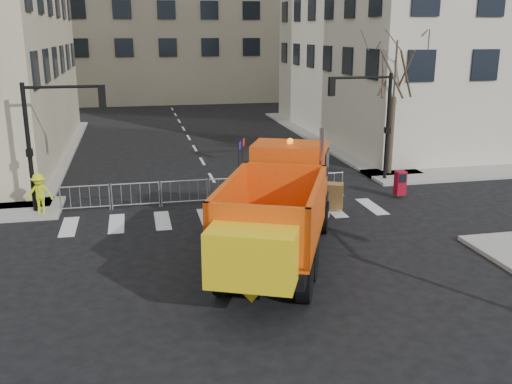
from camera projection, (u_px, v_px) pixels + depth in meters
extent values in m
plane|color=black|center=(263.00, 268.00, 18.30)|extent=(120.00, 120.00, 0.00)
cube|color=gray|center=(222.00, 194.00, 26.28)|extent=(64.00, 5.00, 0.15)
cylinder|color=black|center=(29.00, 150.00, 23.00)|extent=(0.18, 0.18, 5.40)
cylinder|color=black|center=(388.00, 128.00, 28.24)|extent=(0.18, 0.18, 5.40)
cube|color=black|center=(280.00, 229.00, 18.70)|extent=(5.57, 8.40, 0.50)
cylinder|color=black|center=(261.00, 213.00, 21.79)|extent=(0.85, 1.28, 1.23)
cylinder|color=black|center=(323.00, 217.00, 21.34)|extent=(0.85, 1.28, 1.23)
cylinder|color=black|center=(235.00, 256.00, 17.67)|extent=(0.85, 1.28, 1.23)
cylinder|color=black|center=(310.00, 261.00, 17.23)|extent=(0.85, 1.28, 1.23)
cylinder|color=black|center=(223.00, 274.00, 16.30)|extent=(0.85, 1.28, 1.23)
cylinder|color=black|center=(305.00, 281.00, 15.86)|extent=(0.85, 1.28, 1.23)
cube|color=#D9480C|center=(295.00, 179.00, 21.87)|extent=(2.87, 2.58, 1.12)
cube|color=#D9480C|center=(290.00, 171.00, 20.31)|extent=(3.07, 2.67, 2.01)
cylinder|color=silver|center=(321.00, 167.00, 19.19)|extent=(0.16, 0.16, 2.68)
cube|color=#D9480C|center=(272.00, 209.00, 16.91)|extent=(4.53, 5.62, 1.84)
cube|color=yellow|center=(251.00, 258.00, 14.15)|extent=(2.50, 1.92, 1.45)
cube|color=brown|center=(300.00, 194.00, 23.96)|extent=(3.54, 2.02, 1.26)
imported|color=black|center=(321.00, 192.00, 23.75)|extent=(0.71, 0.54, 1.75)
imported|color=black|center=(285.00, 181.00, 24.95)|extent=(1.01, 0.80, 2.06)
imported|color=black|center=(273.00, 185.00, 25.09)|extent=(0.93, 0.94, 1.59)
imported|color=#CBDD1A|center=(39.00, 193.00, 23.14)|extent=(1.12, 0.70, 1.66)
cube|color=maroon|center=(400.00, 183.00, 25.83)|extent=(0.47, 0.43, 1.10)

